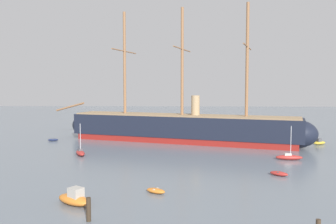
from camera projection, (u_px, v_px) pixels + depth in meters
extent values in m
cube|color=maroon|center=(182.00, 139.00, 78.94)|extent=(48.92, 21.58, 1.27)
cube|color=black|center=(182.00, 126.00, 78.74)|extent=(50.96, 22.48, 4.55)
ellipsoid|color=black|center=(90.00, 125.00, 86.59)|extent=(10.81, 9.30, 5.83)
ellipsoid|color=black|center=(294.00, 134.00, 70.97)|extent=(10.81, 9.30, 5.83)
cube|color=#9E7F5B|center=(182.00, 115.00, 78.57)|extent=(49.81, 21.59, 0.27)
cylinder|color=#936642|center=(125.00, 64.00, 82.41)|extent=(0.64, 0.64, 23.68)
cylinder|color=#936642|center=(124.00, 51.00, 82.21)|extent=(3.89, 11.76, 0.25)
cylinder|color=#936642|center=(182.00, 62.00, 77.74)|extent=(0.64, 0.64, 23.68)
cylinder|color=#936642|center=(182.00, 49.00, 77.54)|extent=(3.89, 11.76, 0.25)
cylinder|color=#936642|center=(247.00, 61.00, 73.07)|extent=(0.64, 0.64, 23.68)
cylinder|color=#936642|center=(247.00, 47.00, 72.87)|extent=(3.89, 11.76, 0.25)
cylinder|color=#936642|center=(70.00, 107.00, 88.19)|extent=(7.83, 2.83, 2.42)
cylinder|color=tan|center=(195.00, 106.00, 77.40)|extent=(1.82, 1.82, 4.55)
ellipsoid|color=orange|center=(74.00, 200.00, 36.89)|extent=(4.68, 3.97, 1.03)
cube|color=#B2ADA3|center=(76.00, 192.00, 36.65)|extent=(1.78, 1.74, 1.03)
ellipsoid|color=orange|center=(156.00, 191.00, 40.86)|extent=(2.63, 2.13, 0.57)
cube|color=beige|center=(156.00, 189.00, 40.84)|extent=(0.64, 0.89, 0.09)
ellipsoid|color=#B22D28|center=(279.00, 174.00, 48.92)|extent=(2.69, 2.37, 0.60)
cube|color=#4C4C51|center=(279.00, 172.00, 48.90)|extent=(0.73, 0.89, 0.09)
ellipsoid|color=#B22D28|center=(80.00, 153.00, 63.61)|extent=(3.08, 4.53, 0.83)
cube|color=#4C4C51|center=(80.00, 150.00, 63.78)|extent=(1.13, 1.30, 0.44)
cylinder|color=silver|center=(80.00, 138.00, 63.21)|extent=(0.11, 0.11, 5.05)
ellipsoid|color=#B22D28|center=(289.00, 157.00, 59.54)|extent=(4.47, 1.60, 0.84)
cube|color=beige|center=(288.00, 155.00, 59.53)|extent=(1.14, 0.79, 0.44)
cylinder|color=silver|center=(291.00, 141.00, 59.32)|extent=(0.11, 0.11, 5.05)
ellipsoid|color=#1E284C|center=(53.00, 140.00, 80.31)|extent=(2.38, 1.28, 0.54)
cube|color=#4C4C51|center=(53.00, 139.00, 80.30)|extent=(0.32, 0.86, 0.08)
ellipsoid|color=gold|center=(319.00, 143.00, 75.45)|extent=(3.29, 2.41, 0.71)
cube|color=#4C4C51|center=(319.00, 140.00, 75.33)|extent=(1.18, 1.13, 0.71)
cylinder|color=#382B1E|center=(89.00, 209.00, 32.26)|extent=(0.43, 0.43, 2.21)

